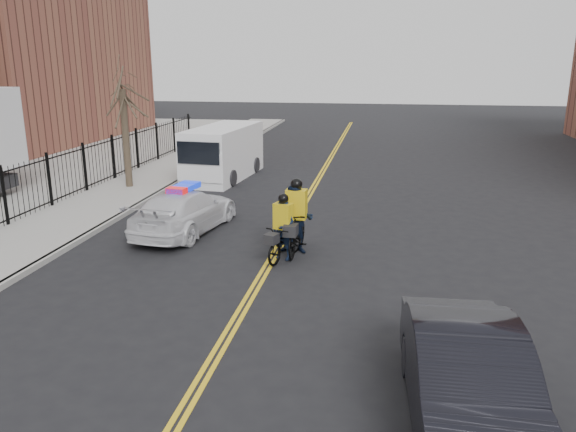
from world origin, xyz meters
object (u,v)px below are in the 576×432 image
at_px(police_cruiser, 185,211).
at_px(cyclist_near, 283,237).
at_px(cargo_van, 222,154).
at_px(cyclist_far, 296,224).
at_px(dark_sedan, 469,384).

relative_size(police_cruiser, cyclist_near, 2.47).
relative_size(cargo_van, cyclist_far, 2.69).
distance_m(dark_sedan, cyclist_near, 7.92).
bearing_deg(cargo_van, dark_sedan, -57.98).
xyz_separation_m(cargo_van, cyclist_near, (4.67, -10.21, -0.51)).
xyz_separation_m(dark_sedan, cyclist_far, (-3.70, 7.41, 0.08)).
relative_size(dark_sedan, cargo_van, 0.81).
xyz_separation_m(dark_sedan, cargo_van, (-8.64, 17.06, 0.38)).
distance_m(police_cruiser, cyclist_near, 4.03).
distance_m(police_cruiser, cyclist_far, 4.04).
bearing_deg(police_cruiser, cargo_van, -74.30).
bearing_deg(dark_sedan, cargo_van, 114.03).
relative_size(dark_sedan, cyclist_far, 2.18).
relative_size(police_cruiser, dark_sedan, 1.05).
height_order(cargo_van, cyclist_far, cargo_van).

